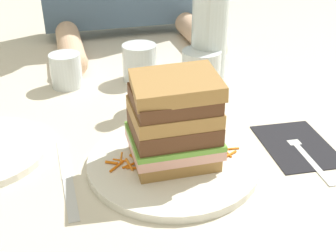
{
  "coord_description": "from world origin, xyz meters",
  "views": [
    {
      "loc": [
        -0.16,
        -0.5,
        0.37
      ],
      "look_at": [
        -0.01,
        0.03,
        0.05
      ],
      "focal_mm": 45.04,
      "sensor_mm": 36.0,
      "label": 1
    }
  ],
  "objects_px": {
    "fork": "(303,151)",
    "empty_tumbler_1": "(140,63)",
    "water_bottle": "(210,27)",
    "napkin_dark": "(297,145)",
    "empty_tumbler_0": "(66,70)",
    "sandwich": "(174,121)",
    "main_plate": "(173,162)",
    "knife": "(68,178)",
    "juice_glass": "(201,77)"
  },
  "relations": [
    {
      "from": "fork",
      "to": "empty_tumbler_1",
      "type": "xyz_separation_m",
      "value": [
        -0.19,
        0.35,
        0.03
      ]
    },
    {
      "from": "fork",
      "to": "water_bottle",
      "type": "xyz_separation_m",
      "value": [
        -0.07,
        0.26,
        0.13
      ]
    },
    {
      "from": "napkin_dark",
      "to": "fork",
      "type": "relative_size",
      "value": 0.87
    },
    {
      "from": "water_bottle",
      "to": "empty_tumbler_0",
      "type": "distance_m",
      "value": 0.31
    },
    {
      "from": "sandwich",
      "to": "napkin_dark",
      "type": "xyz_separation_m",
      "value": [
        0.21,
        0.0,
        -0.08
      ]
    },
    {
      "from": "empty_tumbler_1",
      "to": "sandwich",
      "type": "bearing_deg",
      "value": -93.49
    },
    {
      "from": "main_plate",
      "to": "knife",
      "type": "xyz_separation_m",
      "value": [
        -0.16,
        0.01,
        -0.0
      ]
    },
    {
      "from": "sandwich",
      "to": "water_bottle",
      "type": "relative_size",
      "value": 0.46
    },
    {
      "from": "main_plate",
      "to": "sandwich",
      "type": "distance_m",
      "value": 0.07
    },
    {
      "from": "fork",
      "to": "sandwich",
      "type": "bearing_deg",
      "value": 173.96
    },
    {
      "from": "sandwich",
      "to": "knife",
      "type": "bearing_deg",
      "value": 177.34
    },
    {
      "from": "sandwich",
      "to": "empty_tumbler_1",
      "type": "bearing_deg",
      "value": 86.51
    },
    {
      "from": "main_plate",
      "to": "fork",
      "type": "xyz_separation_m",
      "value": [
        0.21,
        -0.02,
        -0.0
      ]
    },
    {
      "from": "empty_tumbler_0",
      "to": "empty_tumbler_1",
      "type": "xyz_separation_m",
      "value": [
        0.15,
        -0.01,
        0.0
      ]
    },
    {
      "from": "knife",
      "to": "empty_tumbler_0",
      "type": "distance_m",
      "value": 0.33
    },
    {
      "from": "empty_tumbler_0",
      "to": "water_bottle",
      "type": "bearing_deg",
      "value": -19.32
    },
    {
      "from": "knife",
      "to": "empty_tumbler_0",
      "type": "height_order",
      "value": "empty_tumbler_0"
    },
    {
      "from": "fork",
      "to": "juice_glass",
      "type": "bearing_deg",
      "value": 110.32
    },
    {
      "from": "main_plate",
      "to": "sandwich",
      "type": "xyz_separation_m",
      "value": [
        0.0,
        0.0,
        0.07
      ]
    },
    {
      "from": "main_plate",
      "to": "knife",
      "type": "relative_size",
      "value": 1.28
    },
    {
      "from": "sandwich",
      "to": "empty_tumbler_1",
      "type": "distance_m",
      "value": 0.33
    },
    {
      "from": "main_plate",
      "to": "fork",
      "type": "bearing_deg",
      "value": -5.88
    },
    {
      "from": "sandwich",
      "to": "empty_tumbler_0",
      "type": "distance_m",
      "value": 0.37
    },
    {
      "from": "empty_tumbler_0",
      "to": "empty_tumbler_1",
      "type": "height_order",
      "value": "empty_tumbler_1"
    },
    {
      "from": "main_plate",
      "to": "empty_tumbler_0",
      "type": "height_order",
      "value": "empty_tumbler_0"
    },
    {
      "from": "main_plate",
      "to": "juice_glass",
      "type": "height_order",
      "value": "juice_glass"
    },
    {
      "from": "sandwich",
      "to": "knife",
      "type": "height_order",
      "value": "sandwich"
    },
    {
      "from": "knife",
      "to": "empty_tumbler_0",
      "type": "bearing_deg",
      "value": 86.12
    },
    {
      "from": "main_plate",
      "to": "knife",
      "type": "distance_m",
      "value": 0.16
    },
    {
      "from": "main_plate",
      "to": "knife",
      "type": "height_order",
      "value": "main_plate"
    },
    {
      "from": "sandwich",
      "to": "juice_glass",
      "type": "bearing_deg",
      "value": 61.55
    },
    {
      "from": "water_bottle",
      "to": "empty_tumbler_0",
      "type": "height_order",
      "value": "water_bottle"
    },
    {
      "from": "napkin_dark",
      "to": "water_bottle",
      "type": "relative_size",
      "value": 0.49
    },
    {
      "from": "main_plate",
      "to": "sandwich",
      "type": "bearing_deg",
      "value": 53.35
    },
    {
      "from": "napkin_dark",
      "to": "knife",
      "type": "xyz_separation_m",
      "value": [
        -0.37,
        0.01,
        0.0
      ]
    },
    {
      "from": "knife",
      "to": "napkin_dark",
      "type": "bearing_deg",
      "value": -1.09
    },
    {
      "from": "napkin_dark",
      "to": "juice_glass",
      "type": "height_order",
      "value": "juice_glass"
    },
    {
      "from": "water_bottle",
      "to": "empty_tumbler_0",
      "type": "xyz_separation_m",
      "value": [
        -0.28,
        0.1,
        -0.1
      ]
    },
    {
      "from": "sandwich",
      "to": "juice_glass",
      "type": "relative_size",
      "value": 1.42
    },
    {
      "from": "sandwich",
      "to": "empty_tumbler_0",
      "type": "relative_size",
      "value": 1.91
    },
    {
      "from": "knife",
      "to": "water_bottle",
      "type": "bearing_deg",
      "value": 38.17
    },
    {
      "from": "knife",
      "to": "juice_glass",
      "type": "bearing_deg",
      "value": 37.5
    },
    {
      "from": "main_plate",
      "to": "juice_glass",
      "type": "xyz_separation_m",
      "value": [
        0.12,
        0.22,
        0.04
      ]
    },
    {
      "from": "main_plate",
      "to": "napkin_dark",
      "type": "distance_m",
      "value": 0.21
    },
    {
      "from": "napkin_dark",
      "to": "water_bottle",
      "type": "xyz_separation_m",
      "value": [
        -0.07,
        0.24,
        0.13
      ]
    },
    {
      "from": "sandwich",
      "to": "fork",
      "type": "bearing_deg",
      "value": -6.04
    },
    {
      "from": "juice_glass",
      "to": "water_bottle",
      "type": "distance_m",
      "value": 0.1
    },
    {
      "from": "empty_tumbler_0",
      "to": "main_plate",
      "type": "bearing_deg",
      "value": -68.43
    },
    {
      "from": "empty_tumbler_0",
      "to": "knife",
      "type": "bearing_deg",
      "value": -93.88
    },
    {
      "from": "main_plate",
      "to": "water_bottle",
      "type": "bearing_deg",
      "value": 59.66
    }
  ]
}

